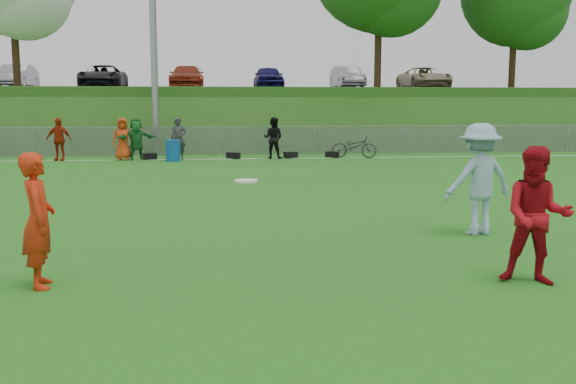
{
  "coord_description": "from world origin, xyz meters",
  "views": [
    {
      "loc": [
        -0.53,
        -8.28,
        2.3
      ],
      "look_at": [
        0.51,
        0.5,
        1.06
      ],
      "focal_mm": 40.0,
      "sensor_mm": 36.0,
      "label": 1
    }
  ],
  "objects": [
    {
      "name": "ground",
      "position": [
        0.0,
        0.0,
        0.0
      ],
      "size": [
        120.0,
        120.0,
        0.0
      ],
      "primitive_type": "plane",
      "color": "#176314",
      "rests_on": "ground"
    },
    {
      "name": "sideline_far",
      "position": [
        0.0,
        18.0,
        0.01
      ],
      "size": [
        60.0,
        0.1,
        0.01
      ],
      "primitive_type": "cube",
      "color": "white",
      "rests_on": "ground"
    },
    {
      "name": "fence",
      "position": [
        0.0,
        20.0,
        0.65
      ],
      "size": [
        58.0,
        0.06,
        1.3
      ],
      "color": "gray",
      "rests_on": "ground"
    },
    {
      "name": "light_pole",
      "position": [
        -3.0,
        20.8,
        6.71
      ],
      "size": [
        1.2,
        0.4,
        12.15
      ],
      "color": "gray",
      "rests_on": "ground"
    },
    {
      "name": "berm",
      "position": [
        0.0,
        31.0,
        1.5
      ],
      "size": [
        120.0,
        18.0,
        3.0
      ],
      "primitive_type": "cube",
      "color": "#235117",
      "rests_on": "ground"
    },
    {
      "name": "parking_lot",
      "position": [
        0.0,
        33.0,
        3.05
      ],
      "size": [
        120.0,
        12.0,
        0.1
      ],
      "primitive_type": "cube",
      "color": "black",
      "rests_on": "berm"
    },
    {
      "name": "car_row",
      "position": [
        -1.17,
        32.0,
        3.82
      ],
      "size": [
        32.04,
        5.18,
        1.44
      ],
      "color": "white",
      "rests_on": "parking_lot"
    },
    {
      "name": "spectator_row",
      "position": [
        -2.78,
        18.0,
        0.85
      ],
      "size": [
        9.56,
        0.92,
        1.69
      ],
      "color": "#A3220B",
      "rests_on": "ground"
    },
    {
      "name": "gear_bags",
      "position": [
        1.11,
        18.1,
        0.13
      ],
      "size": [
        8.1,
        0.57,
        0.26
      ],
      "color": "black",
      "rests_on": "ground"
    },
    {
      "name": "player_red_left",
      "position": [
        -2.7,
        -0.14,
        0.85
      ],
      "size": [
        0.53,
        0.69,
        1.7
      ],
      "primitive_type": "imported",
      "rotation": [
        0.0,
        0.0,
        1.78
      ],
      "color": "red",
      "rests_on": "ground"
    },
    {
      "name": "player_red_center",
      "position": [
        3.53,
        -0.73,
        0.88
      ],
      "size": [
        1.06,
        0.96,
        1.76
      ],
      "primitive_type": "imported",
      "rotation": [
        0.0,
        0.0,
        -0.43
      ],
      "color": "#A30B15",
      "rests_on": "ground"
    },
    {
      "name": "player_blue",
      "position": [
        4.07,
        2.32,
        0.97
      ],
      "size": [
        1.36,
        0.92,
        1.95
      ],
      "primitive_type": "imported",
      "rotation": [
        0.0,
        0.0,
        3.31
      ],
      "color": "#91B0CA",
      "rests_on": "ground"
    },
    {
      "name": "frisbee",
      "position": [
        -0.15,
        -0.79,
        1.38
      ],
      "size": [
        0.28,
        0.28,
        0.03
      ],
      "color": "silver",
      "rests_on": "ground"
    },
    {
      "name": "recycling_bin",
      "position": [
        -2.06,
        17.2,
        0.42
      ],
      "size": [
        0.73,
        0.73,
        0.85
      ],
      "primitive_type": "cylinder",
      "rotation": [
        0.0,
        0.0,
        0.37
      ],
      "color": "#0E4C9B",
      "rests_on": "ground"
    },
    {
      "name": "bicycle",
      "position": [
        5.35,
        17.91,
        0.49
      ],
      "size": [
        1.96,
        1.07,
        0.98
      ],
      "primitive_type": "imported",
      "rotation": [
        0.0,
        0.0,
        1.33
      ],
      "color": "#2C2C2F",
      "rests_on": "ground"
    }
  ]
}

